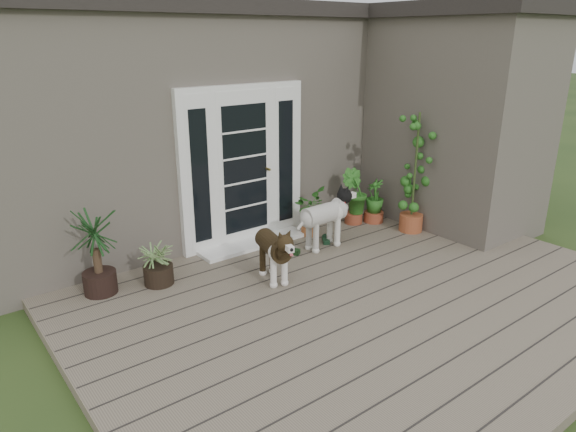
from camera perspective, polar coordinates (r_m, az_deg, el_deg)
deck at (r=5.94m, az=8.86°, el=-9.08°), size 6.20×4.60×0.12m
house_main at (r=8.79m, az=-11.28°, el=10.37°), size 7.40×4.00×3.10m
roof_main at (r=8.70m, az=-12.04°, el=21.16°), size 7.60×4.20×0.20m
house_wing at (r=8.31m, az=17.97°, el=9.31°), size 1.60×2.40×3.10m
roof_wing at (r=8.21m, az=19.23°, el=20.69°), size 1.80×2.60×0.20m
door_unit at (r=7.01m, az=-4.92°, el=5.48°), size 1.90×0.14×2.15m
door_step at (r=7.17m, az=-3.81°, el=-2.99°), size 1.60×0.40×0.05m
brindle_dog at (r=6.04m, az=-1.64°, el=-4.31°), size 0.50×0.83×0.64m
white_dog at (r=6.97m, az=3.95°, el=-0.76°), size 0.86×0.39×0.71m
spider_plant at (r=6.15m, az=-14.21°, el=-4.67°), size 0.75×0.75×0.61m
yucca at (r=6.05m, az=-20.39°, el=-3.69°), size 0.92×0.92×1.00m
herb_a at (r=7.42m, az=2.40°, el=0.16°), size 0.69×0.69×0.62m
herb_b at (r=7.95m, az=7.29°, el=1.38°), size 0.58×0.58×0.62m
herb_c at (r=8.07m, az=9.48°, el=1.18°), size 0.44×0.44×0.53m
sapling at (r=7.62m, az=13.82°, el=4.79°), size 0.57×0.57×1.80m
clog_left at (r=6.87m, az=0.26°, el=-3.82°), size 0.27×0.32×0.09m
clog_right at (r=7.26m, az=4.20°, el=-2.60°), size 0.25×0.28×0.08m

